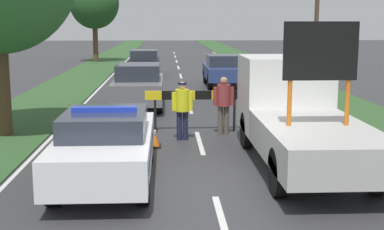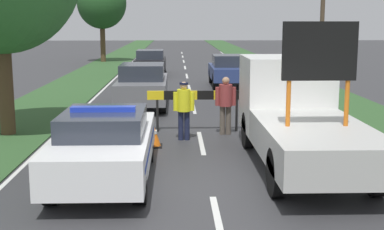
{
  "view_description": "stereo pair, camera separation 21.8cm",
  "coord_description": "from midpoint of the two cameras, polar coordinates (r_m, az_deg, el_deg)",
  "views": [
    {
      "loc": [
        -0.9,
        -10.1,
        3.2
      ],
      "look_at": [
        -0.31,
        1.78,
        1.1
      ],
      "focal_mm": 50.0,
      "sensor_mm": 36.0,
      "label": 1
    },
    {
      "loc": [
        -0.68,
        -10.1,
        3.2
      ],
      "look_at": [
        -0.31,
        1.78,
        1.1
      ],
      "focal_mm": 50.0,
      "sensor_mm": 36.0,
      "label": 2
    }
  ],
  "objects": [
    {
      "name": "queued_car_sedan_black",
      "position": [
        32.25,
        -4.26,
        5.66
      ],
      "size": [
        1.77,
        4.39,
        1.5
      ],
      "rotation": [
        0.0,
        0.0,
        3.14
      ],
      "color": "black",
      "rests_on": "ground"
    },
    {
      "name": "queued_car_hatch_blue",
      "position": [
        26.62,
        4.13,
        4.82
      ],
      "size": [
        1.73,
        4.27,
        1.55
      ],
      "rotation": [
        0.0,
        0.0,
        3.14
      ],
      "color": "navy",
      "rests_on": "ground"
    },
    {
      "name": "police_car",
      "position": [
        10.86,
        -8.68,
        -3.1
      ],
      "size": [
        1.81,
        4.71,
        1.55
      ],
      "rotation": [
        0.0,
        0.0,
        -0.02
      ],
      "color": "white",
      "rests_on": "ground"
    },
    {
      "name": "roadside_tree_near_right",
      "position": [
        43.01,
        -9.46,
        11.69
      ],
      "size": [
        3.82,
        3.82,
        6.6
      ],
      "color": "#4C3823",
      "rests_on": "ground"
    },
    {
      "name": "work_truck",
      "position": [
        12.44,
        11.63,
        0.22
      ],
      "size": [
        2.09,
        6.12,
        3.19
      ],
      "rotation": [
        0.0,
        0.0,
        3.19
      ],
      "color": "white",
      "rests_on": "ground"
    },
    {
      "name": "pedestrian_civilian",
      "position": [
        15.16,
        4.02,
        1.51
      ],
      "size": [
        0.59,
        0.38,
        1.65
      ],
      "rotation": [
        0.0,
        0.0,
        -0.4
      ],
      "color": "brown",
      "rests_on": "ground"
    },
    {
      "name": "traffic_cone_near_police",
      "position": [
        13.78,
        -3.78,
        -2.02
      ],
      "size": [
        0.49,
        0.49,
        0.67
      ],
      "color": "black",
      "rests_on": "ground"
    },
    {
      "name": "grass_verge_left",
      "position": [
        30.66,
        -11.04,
        3.85
      ],
      "size": [
        3.03,
        120.0,
        0.03
      ],
      "color": "#2D5128",
      "rests_on": "ground"
    },
    {
      "name": "police_officer",
      "position": [
        14.41,
        -0.44,
        1.02
      ],
      "size": [
        0.57,
        0.36,
        1.59
      ],
      "rotation": [
        0.0,
        0.0,
        2.81
      ],
      "color": "#191E38",
      "rests_on": "ground"
    },
    {
      "name": "lane_markings",
      "position": [
        25.96,
        -0.04,
        2.93
      ],
      "size": [
        8.28,
        61.63,
        0.01
      ],
      "color": "silver",
      "rests_on": "ground"
    },
    {
      "name": "queued_car_suv_grey",
      "position": [
        20.1,
        -4.97,
        3.19
      ],
      "size": [
        1.79,
        4.61,
        1.63
      ],
      "rotation": [
        0.0,
        0.0,
        3.14
      ],
      "color": "slate",
      "rests_on": "ground"
    },
    {
      "name": "traffic_cone_centre_front",
      "position": [
        12.73,
        -13.57,
        -3.18
      ],
      "size": [
        0.52,
        0.52,
        0.72
      ],
      "color": "black",
      "rests_on": "ground"
    },
    {
      "name": "grass_verge_right",
      "position": [
        30.96,
        10.34,
        3.93
      ],
      "size": [
        3.03,
        120.0,
        0.03
      ],
      "color": "#2D5128",
      "rests_on": "ground"
    },
    {
      "name": "ground_plane",
      "position": [
        10.62,
        2.56,
        -7.52
      ],
      "size": [
        160.0,
        160.0,
        0.0
      ],
      "primitive_type": "plane",
      "color": "#333335"
    },
    {
      "name": "road_barrier",
      "position": [
        15.53,
        0.95,
        1.84
      ],
      "size": [
        2.9,
        0.08,
        1.2
      ],
      "rotation": [
        0.0,
        0.0,
        0.02
      ],
      "color": "black",
      "rests_on": "ground"
    }
  ]
}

